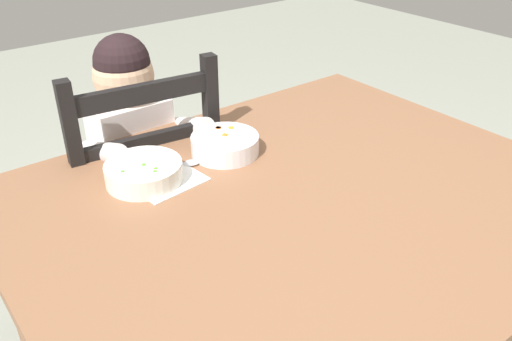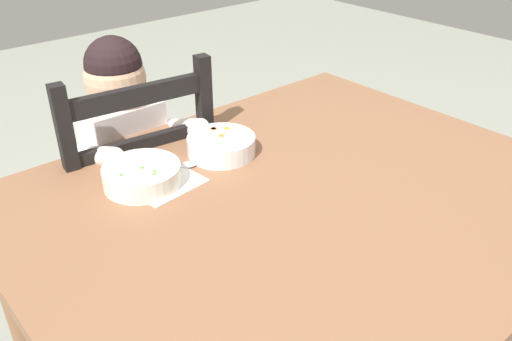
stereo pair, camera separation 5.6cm
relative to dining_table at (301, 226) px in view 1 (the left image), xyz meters
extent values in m
cube|color=brown|center=(0.00, 0.00, 0.07)|extent=(1.28, 1.04, 0.04)
cylinder|color=brown|center=(-0.56, 0.45, -0.28)|extent=(0.07, 0.07, 0.67)
cylinder|color=brown|center=(0.56, 0.45, -0.28)|extent=(0.07, 0.07, 0.67)
cube|color=black|center=(-0.14, 0.62, -0.17)|extent=(0.47, 0.47, 0.02)
cube|color=black|center=(0.07, 0.79, -0.40)|extent=(0.04, 0.04, 0.44)
cube|color=black|center=(-0.31, 0.83, -0.40)|extent=(0.04, 0.04, 0.44)
cube|color=black|center=(0.02, 0.41, -0.40)|extent=(0.04, 0.04, 0.44)
cube|color=black|center=(-0.36, 0.45, -0.40)|extent=(0.04, 0.04, 0.44)
cube|color=black|center=(0.02, 0.41, 0.07)|extent=(0.04, 0.04, 0.47)
cube|color=black|center=(-0.36, 0.45, 0.07)|extent=(0.04, 0.04, 0.47)
cube|color=black|center=(-0.17, 0.43, 0.24)|extent=(0.36, 0.07, 0.05)
cube|color=black|center=(-0.17, 0.43, 0.10)|extent=(0.36, 0.07, 0.05)
cube|color=white|center=(-0.14, 0.59, 0.00)|extent=(0.22, 0.14, 0.32)
sphere|color=#D9AD87|center=(-0.14, 0.59, 0.24)|extent=(0.17, 0.17, 0.17)
sphere|color=black|center=(-0.14, 0.59, 0.27)|extent=(0.16, 0.16, 0.16)
cylinder|color=#3F4C72|center=(-0.20, 0.47, -0.39)|extent=(0.07, 0.07, 0.46)
cylinder|color=#3F4C72|center=(-0.09, 0.47, -0.39)|extent=(0.07, 0.07, 0.46)
cylinder|color=white|center=(-0.27, 0.49, 0.08)|extent=(0.06, 0.24, 0.13)
cylinder|color=white|center=(-0.01, 0.49, 0.08)|extent=(0.06, 0.24, 0.13)
cylinder|color=white|center=(-0.26, 0.27, 0.11)|extent=(0.18, 0.18, 0.05)
cylinder|color=white|center=(-0.26, 0.27, 0.09)|extent=(0.08, 0.08, 0.01)
cylinder|color=#52A12C|center=(-0.26, 0.27, 0.12)|extent=(0.15, 0.15, 0.03)
sphere|color=#4D9634|center=(-0.31, 0.26, 0.14)|extent=(0.01, 0.01, 0.01)
sphere|color=#579C35|center=(-0.26, 0.26, 0.14)|extent=(0.01, 0.01, 0.01)
sphere|color=#4D9F31|center=(-0.26, 0.26, 0.14)|extent=(0.01, 0.01, 0.01)
sphere|color=#519F27|center=(-0.26, 0.22, 0.14)|extent=(0.01, 0.01, 0.01)
sphere|color=#539D25|center=(-0.25, 0.23, 0.14)|extent=(0.01, 0.01, 0.01)
cylinder|color=white|center=(-0.03, 0.27, 0.12)|extent=(0.18, 0.18, 0.05)
cylinder|color=white|center=(-0.03, 0.27, 0.09)|extent=(0.08, 0.08, 0.01)
cylinder|color=orange|center=(-0.03, 0.27, 0.12)|extent=(0.14, 0.14, 0.03)
cube|color=orange|center=(-0.02, 0.27, 0.14)|extent=(0.02, 0.02, 0.01)
cube|color=orange|center=(0.01, 0.30, 0.14)|extent=(0.02, 0.02, 0.01)
cube|color=orange|center=(-0.01, 0.32, 0.14)|extent=(0.02, 0.02, 0.01)
cube|color=orange|center=(-0.01, 0.32, 0.14)|extent=(0.02, 0.02, 0.01)
cube|color=silver|center=(-0.06, 0.25, 0.09)|extent=(0.09, 0.04, 0.00)
ellipsoid|color=silver|center=(-0.13, 0.27, 0.10)|extent=(0.05, 0.04, 0.01)
cube|color=white|center=(-0.22, 0.24, 0.09)|extent=(0.18, 0.16, 0.00)
camera|label=1|loc=(-0.71, -0.75, 0.75)|focal=37.35mm
camera|label=2|loc=(-0.76, -0.71, 0.75)|focal=37.35mm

